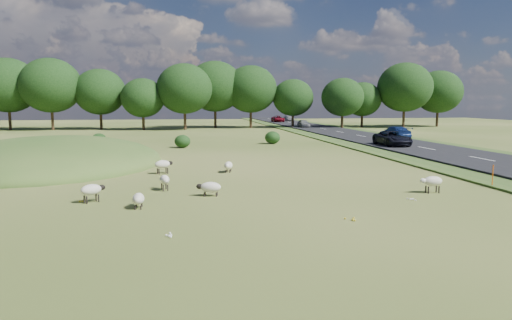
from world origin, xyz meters
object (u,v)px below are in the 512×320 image
at_px(car_4, 288,118).
at_px(car_6, 278,119).
at_px(sheep_3, 92,190).
at_px(car_1, 392,138).
at_px(sheep_6, 164,180).
at_px(car_3, 304,123).
at_px(sheep_2, 138,199).
at_px(marker_post, 493,176).
at_px(car_2, 395,133).
at_px(sheep_0, 163,164).
at_px(sheep_5, 432,181).
at_px(sheep_1, 210,187).
at_px(sheep_4, 228,166).

height_order(car_4, car_6, car_4).
height_order(sheep_3, car_6, car_6).
distance_m(sheep_3, car_4, 87.88).
bearing_deg(sheep_3, car_4, 35.02).
bearing_deg(sheep_3, car_1, 4.78).
xyz_separation_m(sheep_6, car_1, (21.45, 18.82, 0.40)).
bearing_deg(car_3, sheep_2, -111.54).
relative_size(marker_post, sheep_6, 1.07).
distance_m(marker_post, sheep_2, 18.27).
distance_m(car_2, car_4, 54.60).
bearing_deg(car_2, marker_post, 73.99).
bearing_deg(sheep_0, sheep_5, -57.49).
distance_m(sheep_0, sheep_2, 9.46).
relative_size(sheep_0, sheep_6, 1.11).
bearing_deg(sheep_0, car_4, 45.58).
bearing_deg(sheep_0, sheep_3, -134.95).
height_order(sheep_3, sheep_6, sheep_3).
xyz_separation_m(car_4, car_6, (-3.80, -6.21, -0.04)).
bearing_deg(sheep_1, sheep_6, -29.28).
relative_size(sheep_4, car_1, 0.25).
bearing_deg(car_3, car_4, 82.24).
bearing_deg(marker_post, sheep_4, 150.96).
distance_m(sheep_0, car_6, 72.33).
height_order(sheep_3, car_2, car_2).
distance_m(sheep_4, car_4, 78.17).
bearing_deg(sheep_3, car_2, 9.07).
bearing_deg(sheep_6, sheep_3, 116.97).
distance_m(sheep_0, car_2, 32.82).
relative_size(marker_post, car_3, 0.31).
height_order(marker_post, sheep_4, marker_post).
height_order(sheep_0, car_2, car_2).
bearing_deg(sheep_4, sheep_3, -27.76).
relative_size(sheep_1, car_4, 0.26).
distance_m(car_2, car_6, 48.54).
relative_size(car_1, car_2, 0.98).
bearing_deg(sheep_6, sheep_5, -113.82).
bearing_deg(sheep_2, sheep_6, -13.50).
bearing_deg(car_4, sheep_2, 72.81).
bearing_deg(sheep_1, marker_post, -168.71).
height_order(sheep_4, sheep_6, sheep_6).
distance_m(sheep_2, car_3, 60.99).
xyz_separation_m(sheep_1, sheep_2, (-3.16, -2.02, -0.03)).
bearing_deg(marker_post, car_2, 73.99).
bearing_deg(car_2, car_4, -90.00).
relative_size(sheep_0, car_2, 0.24).
distance_m(car_1, car_2, 8.22).
bearing_deg(car_4, car_3, 82.24).
bearing_deg(car_3, marker_post, -94.43).
height_order(sheep_5, car_1, car_1).
distance_m(sheep_1, car_2, 36.27).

